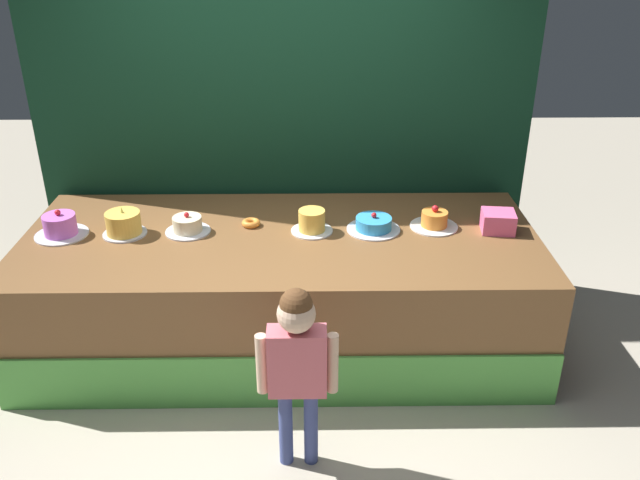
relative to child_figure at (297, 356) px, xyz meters
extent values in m
plane|color=#BCB29E|center=(-0.12, 0.44, -0.67)|extent=(12.00, 12.00, 0.00)
cube|color=brown|center=(-0.12, 1.12, -0.29)|extent=(3.24, 1.37, 0.78)
cube|color=#59B24C|center=(-0.12, 0.43, -0.50)|extent=(3.24, 0.02, 0.35)
cube|color=#113823|center=(-0.12, 1.91, 0.83)|extent=(3.47, 0.08, 3.01)
cylinder|color=#3F4C8C|center=(-0.06, 0.00, -0.44)|extent=(0.07, 0.07, 0.46)
cylinder|color=#3F4C8C|center=(0.06, 0.00, -0.44)|extent=(0.07, 0.07, 0.46)
cube|color=#D86672|center=(0.00, 0.00, -0.03)|extent=(0.29, 0.13, 0.36)
cylinder|color=beige|center=(-0.17, 0.00, -0.05)|extent=(0.06, 0.06, 0.33)
cylinder|color=beige|center=(0.17, 0.00, -0.05)|extent=(0.06, 0.06, 0.33)
sphere|color=beige|center=(0.00, 0.00, 0.24)|extent=(0.18, 0.18, 0.18)
sphere|color=brown|center=(0.00, 0.00, 0.29)|extent=(0.16, 0.16, 0.16)
cube|color=pink|center=(1.26, 1.17, 0.17)|extent=(0.22, 0.20, 0.13)
torus|color=orange|center=(-0.32, 1.27, 0.12)|extent=(0.12, 0.12, 0.04)
cylinder|color=silver|center=(-1.50, 1.15, 0.11)|extent=(0.33, 0.33, 0.01)
cylinder|color=#CC66D8|center=(-1.50, 1.15, 0.17)|extent=(0.20, 0.20, 0.13)
sphere|color=red|center=(-1.50, 1.15, 0.26)|extent=(0.04, 0.04, 0.04)
cylinder|color=silver|center=(-1.10, 1.16, 0.11)|extent=(0.27, 0.27, 0.01)
cylinder|color=#F2BF4C|center=(-1.10, 1.16, 0.18)|extent=(0.22, 0.22, 0.14)
cone|color=#F2E566|center=(-1.10, 1.16, 0.27)|extent=(0.02, 0.02, 0.04)
cylinder|color=silver|center=(-0.71, 1.18, 0.11)|extent=(0.29, 0.29, 0.01)
cylinder|color=beige|center=(-0.71, 1.18, 0.16)|extent=(0.18, 0.18, 0.09)
sphere|color=red|center=(-0.71, 1.18, 0.22)|extent=(0.03, 0.03, 0.03)
cylinder|color=white|center=(0.08, 1.18, 0.11)|extent=(0.27, 0.27, 0.01)
cylinder|color=#F2BF4C|center=(0.08, 1.18, 0.18)|extent=(0.17, 0.17, 0.14)
cylinder|color=silver|center=(0.47, 1.19, 0.11)|extent=(0.34, 0.34, 0.01)
cylinder|color=#3399D8|center=(0.47, 1.19, 0.15)|extent=(0.23, 0.23, 0.08)
sphere|color=red|center=(0.47, 1.19, 0.20)|extent=(0.03, 0.03, 0.03)
cylinder|color=white|center=(0.86, 1.23, 0.11)|extent=(0.31, 0.31, 0.01)
cylinder|color=orange|center=(0.86, 1.23, 0.16)|extent=(0.17, 0.17, 0.10)
sphere|color=red|center=(0.86, 1.23, 0.23)|extent=(0.04, 0.04, 0.04)
camera|label=1|loc=(0.07, -2.62, 1.93)|focal=37.25mm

